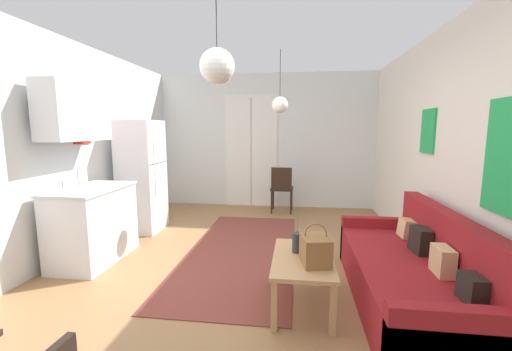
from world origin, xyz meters
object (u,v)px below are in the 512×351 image
refrigerator (142,176)px  bamboo_vase (297,242)px  coffee_table (303,263)px  handbag (315,250)px  accent_chair (282,187)px  couch (415,277)px  pendant_lamp_near (217,66)px  pendant_lamp_far (280,105)px

refrigerator → bamboo_vase: bearing=-36.7°
coffee_table → handbag: 0.25m
refrigerator → accent_chair: refrigerator is taller
couch → refrigerator: bearing=152.7°
accent_chair → coffee_table: bearing=97.3°
coffee_table → accent_chair: accent_chair is taller
pendant_lamp_near → pendant_lamp_far: bearing=77.7°
coffee_table → refrigerator: (-2.45, 1.89, 0.46)m
pendant_lamp_near → couch: bearing=5.0°
handbag → accent_chair: size_ratio=0.40×
bamboo_vase → accent_chair: accent_chair is taller
bamboo_vase → refrigerator: bearing=143.3°
couch → handbag: bearing=-164.8°
pendant_lamp_near → coffee_table: bearing=3.1°
bamboo_vase → coffee_table: bearing=-63.8°
couch → handbag: (-0.90, -0.24, 0.30)m
pendant_lamp_near → bamboo_vase: bearing=11.9°
bamboo_vase → accent_chair: bearing=95.4°
pendant_lamp_far → bamboo_vase: bearing=-81.3°
couch → coffee_table: size_ratio=2.26×
refrigerator → pendant_lamp_near: 2.86m
handbag → refrigerator: refrigerator is taller
coffee_table → couch: bearing=6.5°
pendant_lamp_far → refrigerator: bearing=179.7°
coffee_table → bamboo_vase: bamboo_vase is taller
coffee_table → refrigerator: refrigerator is taller
couch → pendant_lamp_far: size_ratio=2.36×
bamboo_vase → accent_chair: (-0.29, 3.10, -0.04)m
coffee_table → accent_chair: size_ratio=1.04×
accent_chair → pendant_lamp_near: 3.64m
coffee_table → pendant_lamp_near: size_ratio=1.26×
coffee_table → bamboo_vase: 0.19m
refrigerator → couch: bearing=-27.3°
bamboo_vase → pendant_lamp_far: (-0.27, 1.78, 1.37)m
bamboo_vase → pendant_lamp_far: size_ratio=0.46×
coffee_table → refrigerator: bearing=142.3°
accent_chair → pendant_lamp_near: bearing=84.2°
bamboo_vase → couch: bearing=0.4°
couch → refrigerator: 3.92m
couch → accent_chair: bearing=113.5°
refrigerator → pendant_lamp_near: pendant_lamp_near is taller
pendant_lamp_near → pendant_lamp_far: same height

